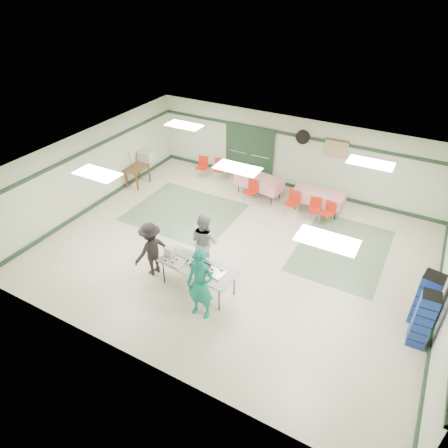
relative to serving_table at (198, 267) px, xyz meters
The scene contains 40 objects.
floor 2.10m from the serving_table, 87.62° to the left, with size 11.00×11.00×0.00m, color beige.
ceiling 2.80m from the serving_table, 87.62° to the left, with size 11.00×11.00×0.00m, color silver.
wall_back 6.50m from the serving_table, 89.27° to the left, with size 11.00×11.00×0.00m, color beige.
wall_front 2.61m from the serving_table, 88.14° to the right, with size 11.00×11.00×0.00m, color beige.
wall_left 5.80m from the serving_table, 160.00° to the left, with size 9.00×9.00×0.00m, color beige.
trim_back 6.58m from the serving_table, 89.27° to the left, with size 11.00×0.06×0.10m, color #1E3724.
baseboard_back 6.48m from the serving_table, 89.27° to the left, with size 11.00×0.06×0.12m, color #1E3724.
trim_left 5.89m from the serving_table, 159.89° to the left, with size 9.00×0.06×0.10m, color #1E3724.
baseboard_left 5.78m from the serving_table, 159.89° to the left, with size 9.00×0.06×0.12m, color #1E3724.
baseboard_right 5.93m from the serving_table, 19.56° to the left, with size 9.00×0.06×0.12m, color #1E3724.
green_patch_a 3.90m from the serving_table, 129.13° to the left, with size 3.50×3.00×0.01m, color slate.
green_patch_b 4.57m from the serving_table, 50.31° to the left, with size 2.50×3.50×0.01m, color slate.
double_door_left 6.76m from the serving_table, 108.28° to the left, with size 0.90×0.06×2.10m, color gray.
double_door_right 6.53m from the serving_table, 100.32° to the left, with size 0.90×0.06×2.10m, color gray.
door_frame 6.61m from the serving_table, 104.46° to the left, with size 2.00×0.03×2.15m, color #1E3724.
wall_fan 6.56m from the serving_table, 86.59° to the left, with size 0.50×0.50×0.10m, color black.
scroll_banner 6.70m from the serving_table, 76.14° to the left, with size 0.80×0.02×0.60m, color tan.
serving_table is the anchor object (origin of this frame).
sheet_tray_right 0.47m from the serving_table, ahead, with size 0.55×0.42×0.02m, color silver.
sheet_tray_mid 0.13m from the serving_table, 125.38° to the left, with size 0.53×0.40×0.02m, color silver.
sheet_tray_left 0.62m from the serving_table, 169.37° to the right, with size 0.60×0.45×0.02m, color silver.
baking_pan 0.11m from the serving_table, 16.82° to the left, with size 0.46×0.29×0.08m, color black.
foam_box_stack 0.90m from the serving_table, behind, with size 0.26×0.23×0.23m, color white.
volunteer_teal 0.92m from the serving_table, 53.58° to the right, with size 0.69×0.45×1.89m, color #138677.
volunteer_grey 0.89m from the serving_table, 109.08° to the left, with size 0.87×0.68×1.78m, color #96969B.
volunteer_dark 1.44m from the serving_table, behind, with size 1.03×0.59×1.59m, color black.
dining_table_a 5.47m from the serving_table, 73.79° to the left, with size 1.69×0.77×0.77m.
dining_table_b 5.30m from the serving_table, 97.30° to the left, with size 1.79×1.01×0.77m.
chair_a 4.95m from the serving_table, 71.18° to the left, with size 0.46×0.46×0.80m.
chair_b 4.76m from the serving_table, 80.01° to the left, with size 0.44×0.44×0.86m.
chair_c 5.12m from the serving_table, 66.22° to the left, with size 0.46×0.46×0.78m.
chair_d 4.75m from the serving_table, 98.60° to the left, with size 0.49×0.49×0.89m.
chair_loose_a 6.29m from the serving_table, 114.33° to the left, with size 0.48×0.48×0.84m.
chair_loose_b 6.41m from the serving_table, 120.26° to the left, with size 0.44×0.44×0.86m.
crate_stack_blue_a 5.46m from the serving_table, 16.75° to the left, with size 0.44×0.44×1.43m, color #193899.
crate_stack_red 5.55m from the serving_table, 19.32° to the left, with size 0.38×0.38×1.22m, color #A41E10.
crate_stack_blue_b 5.30m from the serving_table, ahead, with size 0.38×0.38×1.48m, color #193899.
printer_table 6.35m from the serving_table, 142.99° to the left, with size 0.65×0.97×0.74m.
office_printer 6.73m from the serving_table, 138.88° to the left, with size 0.50×0.44×0.40m, color #A5A6A1.
broom 6.33m from the serving_table, 144.46° to the left, with size 0.03×0.03×1.42m, color brown.
Camera 1 is at (4.26, -8.49, 7.30)m, focal length 32.00 mm.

